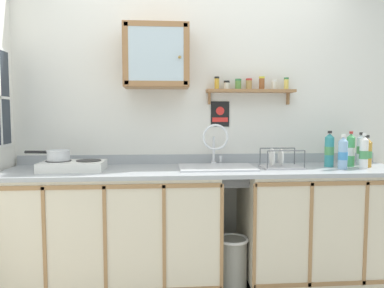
{
  "coord_description": "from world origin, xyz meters",
  "views": [
    {
      "loc": [
        -0.33,
        -2.49,
        1.36
      ],
      "look_at": [
        -0.1,
        0.42,
        1.13
      ],
      "focal_mm": 33.79,
      "sensor_mm": 36.0,
      "label": 1
    }
  ],
  "objects_px": {
    "bottle_water_clear_3": "(361,150)",
    "saucepan": "(58,155)",
    "sink": "(217,169)",
    "bottle_detergent_teal_2": "(329,150)",
    "warning_sign": "(220,114)",
    "bottle_water_blue_5": "(343,154)",
    "bottle_juice_amber_0": "(366,153)",
    "bottle_soda_green_1": "(351,150)",
    "dish_rack": "(280,164)",
    "hot_plate_stove": "(73,166)",
    "trash_bin": "(233,264)",
    "bottle_opaque_white_4": "(364,153)",
    "wall_cabinet": "(156,57)"
  },
  "relations": [
    {
      "from": "warning_sign",
      "to": "trash_bin",
      "type": "distance_m",
      "value": 1.23
    },
    {
      "from": "hot_plate_stove",
      "to": "trash_bin",
      "type": "distance_m",
      "value": 1.43
    },
    {
      "from": "bottle_water_clear_3",
      "to": "bottle_juice_amber_0",
      "type": "bearing_deg",
      "value": -102.03
    },
    {
      "from": "bottle_opaque_white_4",
      "to": "wall_cabinet",
      "type": "bearing_deg",
      "value": 170.02
    },
    {
      "from": "bottle_soda_green_1",
      "to": "trash_bin",
      "type": "relative_size",
      "value": 0.67
    },
    {
      "from": "bottle_juice_amber_0",
      "to": "wall_cabinet",
      "type": "distance_m",
      "value": 1.86
    },
    {
      "from": "dish_rack",
      "to": "wall_cabinet",
      "type": "relative_size",
      "value": 0.61
    },
    {
      "from": "bottle_soda_green_1",
      "to": "bottle_opaque_white_4",
      "type": "distance_m",
      "value": 0.13
    },
    {
      "from": "warning_sign",
      "to": "saucepan",
      "type": "bearing_deg",
      "value": -166.53
    },
    {
      "from": "bottle_water_blue_5",
      "to": "trash_bin",
      "type": "distance_m",
      "value": 1.2
    },
    {
      "from": "sink",
      "to": "bottle_detergent_teal_2",
      "type": "relative_size",
      "value": 2.03
    },
    {
      "from": "hot_plate_stove",
      "to": "bottle_water_blue_5",
      "type": "height_order",
      "value": "bottle_water_blue_5"
    },
    {
      "from": "wall_cabinet",
      "to": "warning_sign",
      "type": "bearing_deg",
      "value": 14.09
    },
    {
      "from": "sink",
      "to": "bottle_opaque_white_4",
      "type": "height_order",
      "value": "sink"
    },
    {
      "from": "sink",
      "to": "trash_bin",
      "type": "height_order",
      "value": "sink"
    },
    {
      "from": "sink",
      "to": "dish_rack",
      "type": "bearing_deg",
      "value": -5.72
    },
    {
      "from": "bottle_water_clear_3",
      "to": "trash_bin",
      "type": "relative_size",
      "value": 0.64
    },
    {
      "from": "bottle_detergent_teal_2",
      "to": "warning_sign",
      "type": "height_order",
      "value": "warning_sign"
    },
    {
      "from": "sink",
      "to": "hot_plate_stove",
      "type": "height_order",
      "value": "sink"
    },
    {
      "from": "bottle_juice_amber_0",
      "to": "bottle_opaque_white_4",
      "type": "bearing_deg",
      "value": -130.71
    },
    {
      "from": "bottle_water_blue_5",
      "to": "trash_bin",
      "type": "bearing_deg",
      "value": -179.29
    },
    {
      "from": "sink",
      "to": "bottle_soda_green_1",
      "type": "bearing_deg",
      "value": -0.85
    },
    {
      "from": "bottle_water_clear_3",
      "to": "trash_bin",
      "type": "bearing_deg",
      "value": -167.91
    },
    {
      "from": "bottle_water_blue_5",
      "to": "bottle_juice_amber_0",
      "type": "bearing_deg",
      "value": 20.4
    },
    {
      "from": "bottle_water_clear_3",
      "to": "saucepan",
      "type": "bearing_deg",
      "value": -177.37
    },
    {
      "from": "bottle_water_blue_5",
      "to": "wall_cabinet",
      "type": "bearing_deg",
      "value": 168.51
    },
    {
      "from": "sink",
      "to": "bottle_juice_amber_0",
      "type": "relative_size",
      "value": 2.29
    },
    {
      "from": "bottle_water_clear_3",
      "to": "wall_cabinet",
      "type": "bearing_deg",
      "value": 177.99
    },
    {
      "from": "hot_plate_stove",
      "to": "bottle_water_clear_3",
      "type": "distance_m",
      "value": 2.34
    },
    {
      "from": "hot_plate_stove",
      "to": "dish_rack",
      "type": "distance_m",
      "value": 1.61
    },
    {
      "from": "saucepan",
      "to": "bottle_water_blue_5",
      "type": "distance_m",
      "value": 2.19
    },
    {
      "from": "bottle_soda_green_1",
      "to": "hot_plate_stove",
      "type": "bearing_deg",
      "value": -178.89
    },
    {
      "from": "sink",
      "to": "bottle_juice_amber_0",
      "type": "xyz_separation_m",
      "value": [
        1.2,
        -0.06,
        0.13
      ]
    },
    {
      "from": "saucepan",
      "to": "bottle_water_clear_3",
      "type": "bearing_deg",
      "value": 2.63
    },
    {
      "from": "hot_plate_stove",
      "to": "bottle_opaque_white_4",
      "type": "height_order",
      "value": "bottle_opaque_white_4"
    },
    {
      "from": "bottle_water_clear_3",
      "to": "trash_bin",
      "type": "distance_m",
      "value": 1.44
    },
    {
      "from": "bottle_soda_green_1",
      "to": "bottle_juice_amber_0",
      "type": "bearing_deg",
      "value": -23.82
    },
    {
      "from": "sink",
      "to": "hot_plate_stove",
      "type": "xyz_separation_m",
      "value": [
        -1.1,
        -0.06,
        0.05
      ]
    },
    {
      "from": "hot_plate_stove",
      "to": "bottle_water_blue_5",
      "type": "bearing_deg",
      "value": -2.64
    },
    {
      "from": "bottle_detergent_teal_2",
      "to": "bottle_water_blue_5",
      "type": "xyz_separation_m",
      "value": [
        0.04,
        -0.14,
        -0.01
      ]
    },
    {
      "from": "bottle_juice_amber_0",
      "to": "bottle_water_blue_5",
      "type": "xyz_separation_m",
      "value": [
        -0.24,
        -0.09,
        0.0
      ]
    },
    {
      "from": "hot_plate_stove",
      "to": "bottle_opaque_white_4",
      "type": "bearing_deg",
      "value": -2.21
    },
    {
      "from": "bottle_opaque_white_4",
      "to": "trash_bin",
      "type": "height_order",
      "value": "bottle_opaque_white_4"
    },
    {
      "from": "bottle_soda_green_1",
      "to": "bottle_water_blue_5",
      "type": "relative_size",
      "value": 1.07
    },
    {
      "from": "saucepan",
      "to": "dish_rack",
      "type": "distance_m",
      "value": 1.72
    },
    {
      "from": "bottle_soda_green_1",
      "to": "dish_rack",
      "type": "xyz_separation_m",
      "value": [
        -0.6,
        -0.03,
        -0.1
      ]
    },
    {
      "from": "bottle_water_blue_5",
      "to": "sink",
      "type": "bearing_deg",
      "value": 170.9
    },
    {
      "from": "bottle_water_clear_3",
      "to": "bottle_soda_green_1",
      "type": "bearing_deg",
      "value": -145.76
    },
    {
      "from": "saucepan",
      "to": "warning_sign",
      "type": "relative_size",
      "value": 1.6
    },
    {
      "from": "sink",
      "to": "warning_sign",
      "type": "distance_m",
      "value": 0.52
    }
  ]
}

